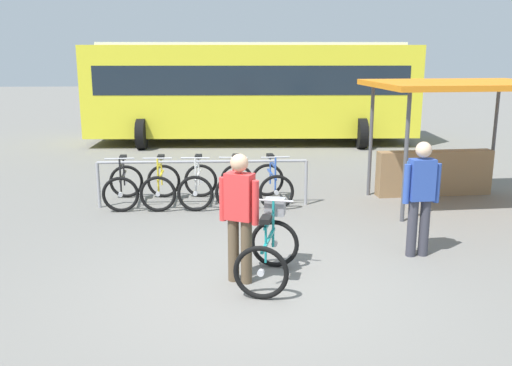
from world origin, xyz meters
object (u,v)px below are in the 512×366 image
object	(u,v)px
featured_bicycle	(269,246)
racked_bike_black	(123,186)
racked_bike_red	(235,184)
market_stall	(447,129)
racked_bike_yellow	(161,185)
racked_bike_blue	(272,184)
person_with_featured_bike	(240,213)
racked_bike_white	(198,185)
pedestrian_with_backpack	(420,191)
bus_distant	(251,87)

from	to	relation	value
featured_bicycle	racked_bike_black	bearing A→B (deg)	123.68
racked_bike_red	market_stall	xyz separation A→B (m)	(4.04, 0.00, 1.03)
featured_bicycle	racked_bike_yellow	bearing A→B (deg)	115.51
racked_bike_red	featured_bicycle	distance (m)	3.69
racked_bike_blue	market_stall	distance (m)	3.49
market_stall	person_with_featured_bike	bearing A→B (deg)	-137.47
racked_bike_yellow	racked_bike_white	world-z (taller)	same
racked_bike_blue	pedestrian_with_backpack	xyz separation A→B (m)	(1.82, -2.92, 0.57)
racked_bike_blue	featured_bicycle	size ratio (longest dim) A/B	0.91
racked_bike_white	featured_bicycle	world-z (taller)	same
racked_bike_black	person_with_featured_bike	bearing A→B (deg)	-60.87
racked_bike_yellow	market_stall	distance (m)	5.53
person_with_featured_bike	market_stall	xyz separation A→B (m)	(4.06, 3.72, 0.49)
racked_bike_red	market_stall	distance (m)	4.17
racked_bike_yellow	bus_distant	world-z (taller)	bus_distant
racked_bike_black	racked_bike_blue	size ratio (longest dim) A/B	1.01
racked_bike_blue	featured_bicycle	world-z (taller)	same
racked_bike_blue	person_with_featured_bike	bearing A→B (deg)	-100.95
person_with_featured_bike	racked_bike_black	bearing A→B (deg)	119.13
racked_bike_blue	featured_bicycle	bearing A→B (deg)	-95.37
bus_distant	person_with_featured_bike	bearing A→B (deg)	-93.62
racked_bike_black	racked_bike_blue	xyz separation A→B (m)	(2.80, -0.02, 0.00)
racked_bike_red	bus_distant	distance (m)	7.43
racked_bike_black	racked_bike_yellow	bearing A→B (deg)	-0.49
racked_bike_black	featured_bicycle	xyz separation A→B (m)	(2.46, -3.69, 0.08)
racked_bike_white	racked_bike_red	xyz separation A→B (m)	(0.70, -0.01, 0.00)
racked_bike_blue	person_with_featured_bike	distance (m)	3.82
racked_bike_red	pedestrian_with_backpack	world-z (taller)	pedestrian_with_backpack
market_stall	racked_bike_red	bearing A→B (deg)	-179.95
racked_bike_blue	pedestrian_with_backpack	world-z (taller)	pedestrian_with_backpack
racked_bike_yellow	racked_bike_blue	size ratio (longest dim) A/B	0.96
racked_bike_yellow	market_stall	world-z (taller)	market_stall
racked_bike_white	market_stall	bearing A→B (deg)	-0.03
featured_bicycle	bus_distant	distance (m)	11.02
racked_bike_blue	bus_distant	xyz separation A→B (m)	(-0.02, 7.27, 1.37)
racked_bike_blue	racked_bike_white	bearing A→B (deg)	179.51
racked_bike_black	racked_bike_white	bearing A→B (deg)	-0.49
racked_bike_white	person_with_featured_bike	world-z (taller)	person_with_featured_bike
racked_bike_red	market_stall	size ratio (longest dim) A/B	0.36
racked_bike_yellow	racked_bike_blue	bearing A→B (deg)	-0.49
featured_bicycle	bus_distant	world-z (taller)	bus_distant
person_with_featured_bike	bus_distant	xyz separation A→B (m)	(0.70, 10.99, 0.83)
pedestrian_with_backpack	bus_distant	xyz separation A→B (m)	(-1.84, 10.19, 0.80)
person_with_featured_bike	racked_bike_yellow	bearing A→B (deg)	110.33
racked_bike_black	racked_bike_red	world-z (taller)	same
racked_bike_yellow	featured_bicycle	bearing A→B (deg)	-64.49
pedestrian_with_backpack	racked_bike_red	bearing A→B (deg)	130.74
racked_bike_white	person_with_featured_bike	xyz separation A→B (m)	(0.68, -3.72, 0.54)
racked_bike_black	racked_bike_white	world-z (taller)	same
racked_bike_white	featured_bicycle	size ratio (longest dim) A/B	0.91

